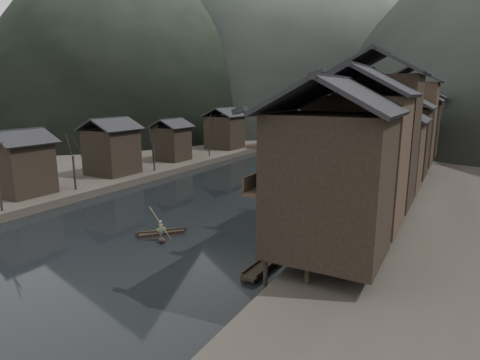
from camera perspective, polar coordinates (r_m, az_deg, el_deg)
The scene contains 12 objects.
water at distance 41.99m, azimuth -7.90°, elevation -5.46°, with size 300.00×300.00×0.00m, color black.
left_bank at distance 93.89m, azimuth -10.42°, elevation 4.72°, with size 40.00×200.00×1.20m, color #2D2823.
stilt_houses at distance 51.40m, azimuth 21.37°, elevation 7.38°, with size 9.00×67.60×16.64m.
left_houses at distance 68.92m, azimuth -11.71°, elevation 6.19°, with size 8.10×53.20×8.73m.
bare_trees at distance 59.27m, azimuth -15.38°, elevation 5.45°, with size 3.45×43.83×6.90m.
moored_sampans at distance 50.30m, azimuth 14.15°, elevation -2.48°, with size 3.05×49.71×0.46m.
midriver_boats at distance 88.63m, azimuth 13.94°, elevation 3.85°, with size 12.96×43.65×0.45m.
stone_bridge at distance 106.89m, azimuth 16.01°, elevation 7.78°, with size 40.00×6.00×9.00m.
hero_sampan at distance 37.73m, azimuth -11.14°, elevation -7.33°, with size 3.50×3.90×0.43m.
cargo_heap at distance 37.76m, azimuth -11.17°, elevation -6.48°, with size 0.99×1.29×0.59m, color black.
boatman at distance 35.90m, azimuth -11.18°, elevation -6.55°, with size 0.62×0.40×1.69m, color #5F5F61.
bamboo_pole at distance 34.97m, azimuth -11.12°, elevation -2.24°, with size 0.06×0.06×4.47m, color #8C7A51.
Camera 1 is at (24.25, -31.82, 12.77)m, focal length 30.00 mm.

